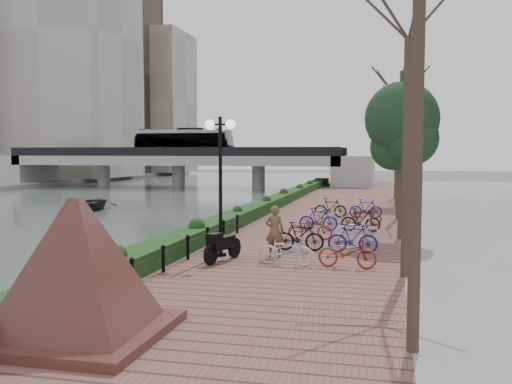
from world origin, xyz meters
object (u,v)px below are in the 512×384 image
(lamppost, at_px, (220,155))
(pedestrian, at_px, (275,231))
(motorcycle, at_px, (223,244))
(boat, at_px, (89,203))
(granite_monument, at_px, (77,267))

(lamppost, relative_size, pedestrian, 2.71)
(motorcycle, height_order, boat, motorcycle)
(lamppost, xyz_separation_m, pedestrian, (1.75, 0.25, -2.46))
(granite_monument, height_order, pedestrian, granite_monument)
(boat, bearing_deg, motorcycle, -61.85)
(motorcycle, xyz_separation_m, boat, (-14.55, 17.49, -0.57))
(motorcycle, bearing_deg, pedestrian, 54.15)
(lamppost, relative_size, motorcycle, 2.65)
(pedestrian, bearing_deg, lamppost, 2.54)
(granite_monument, relative_size, motorcycle, 2.87)
(lamppost, xyz_separation_m, boat, (-14.21, 16.61, -3.33))
(pedestrian, height_order, boat, pedestrian)
(motorcycle, distance_m, boat, 22.76)
(lamppost, height_order, pedestrian, lamppost)
(pedestrian, bearing_deg, boat, -51.40)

